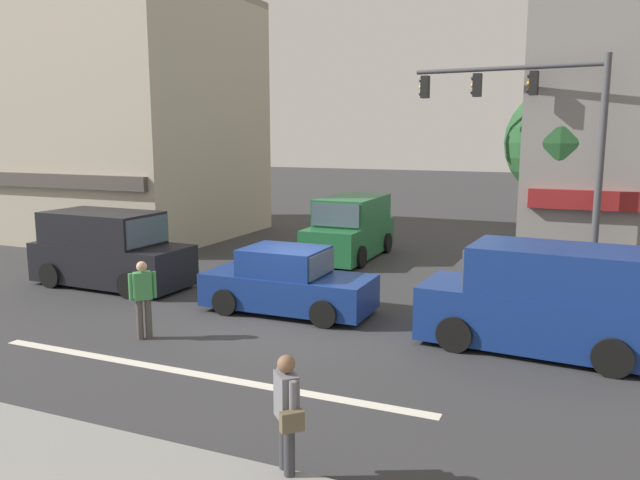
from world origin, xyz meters
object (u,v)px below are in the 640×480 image
at_px(pedestrian_mid_crossing, 143,295).
at_px(van_crossing_leftbound, 109,251).
at_px(street_tree, 563,143).
at_px(van_crossing_center, 350,229).
at_px(van_waiting_far, 544,301).
at_px(sedan_crossing_rightbound, 288,283).
at_px(pedestrian_foreground_with_bag, 287,412).
at_px(utility_pole_near_left, 126,124).
at_px(traffic_light_mast, 546,133).

bearing_deg(pedestrian_mid_crossing, van_crossing_leftbound, 138.95).
xyz_separation_m(street_tree, van_crossing_center, (-6.77, 1.16, -3.01)).
relative_size(van_waiting_far, van_crossing_center, 1.03).
height_order(sedan_crossing_rightbound, pedestrian_foreground_with_bag, pedestrian_foreground_with_bag).
height_order(van_waiting_far, van_crossing_leftbound, same).
height_order(street_tree, utility_pole_near_left, utility_pole_near_left).
xyz_separation_m(utility_pole_near_left, pedestrian_foreground_with_bag, (12.04, -11.68, -3.69)).
height_order(van_waiting_far, pedestrian_mid_crossing, van_waiting_far).
bearing_deg(van_waiting_far, traffic_light_mast, 95.21).
bearing_deg(van_waiting_far, utility_pole_near_left, 160.10).
bearing_deg(sedan_crossing_rightbound, pedestrian_foreground_with_bag, -64.04).
height_order(utility_pole_near_left, van_crossing_center, utility_pole_near_left).
xyz_separation_m(traffic_light_mast, van_waiting_far, (0.39, -4.27, -3.30)).
relative_size(utility_pole_near_left, sedan_crossing_rightbound, 2.18).
relative_size(utility_pole_near_left, traffic_light_mast, 1.45).
xyz_separation_m(van_crossing_center, sedan_crossing_rightbound, (0.96, -6.96, -0.29)).
relative_size(street_tree, van_crossing_leftbound, 1.21).
bearing_deg(van_crossing_center, pedestrian_foreground_with_bag, -72.73).
relative_size(utility_pole_near_left, pedestrian_foreground_with_bag, 5.37).
bearing_deg(traffic_light_mast, sedan_crossing_rightbound, -145.05).
xyz_separation_m(van_waiting_far, pedestrian_mid_crossing, (-7.77, -2.57, -0.06)).
distance_m(street_tree, van_crossing_center, 7.50).
height_order(street_tree, pedestrian_mid_crossing, street_tree).
distance_m(street_tree, pedestrian_mid_crossing, 12.10).
xyz_separation_m(utility_pole_near_left, sedan_crossing_rightbound, (8.71, -4.84, -3.93)).
bearing_deg(sedan_crossing_rightbound, van_waiting_far, -4.26).
xyz_separation_m(van_crossing_center, pedestrian_foreground_with_bag, (4.29, -13.79, -0.05)).
xyz_separation_m(van_waiting_far, pedestrian_foreground_with_bag, (-2.54, -6.40, -0.05)).
distance_m(van_crossing_leftbound, van_crossing_center, 8.16).
bearing_deg(street_tree, pedestrian_foreground_with_bag, -101.12).
distance_m(utility_pole_near_left, traffic_light_mast, 14.23).
bearing_deg(sedan_crossing_rightbound, traffic_light_mast, 34.95).
height_order(van_crossing_leftbound, pedestrian_foreground_with_bag, van_crossing_leftbound).
relative_size(street_tree, traffic_light_mast, 0.91).
height_order(van_crossing_center, sedan_crossing_rightbound, van_crossing_center).
distance_m(van_crossing_center, pedestrian_foreground_with_bag, 14.45).
relative_size(street_tree, van_waiting_far, 1.19).
xyz_separation_m(traffic_light_mast, sedan_crossing_rightbound, (-5.48, -3.83, -3.59)).
bearing_deg(van_waiting_far, van_crossing_leftbound, 175.83).
height_order(utility_pole_near_left, van_waiting_far, utility_pole_near_left).
xyz_separation_m(sedan_crossing_rightbound, pedestrian_foreground_with_bag, (3.33, -6.84, 0.24)).
xyz_separation_m(traffic_light_mast, pedestrian_foreground_with_bag, (-2.15, -10.67, -3.35)).
bearing_deg(van_waiting_far, van_crossing_center, 132.72).
xyz_separation_m(van_waiting_far, van_crossing_leftbound, (-11.71, 0.85, 0.00)).
distance_m(sedan_crossing_rightbound, pedestrian_foreground_with_bag, 7.61).
height_order(van_crossing_leftbound, van_crossing_center, same).
distance_m(utility_pole_near_left, van_waiting_far, 15.93).
bearing_deg(sedan_crossing_rightbound, street_tree, 44.92).
height_order(utility_pole_near_left, sedan_crossing_rightbound, utility_pole_near_left).
xyz_separation_m(utility_pole_near_left, van_crossing_leftbound, (2.87, -4.42, -3.63)).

